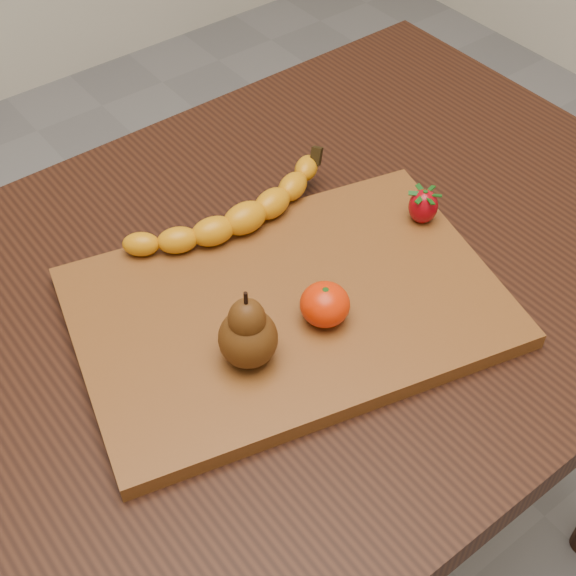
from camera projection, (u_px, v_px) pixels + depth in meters
ground at (294, 563)px, 1.47m from camera, size 3.50×3.50×0.00m
table at (297, 327)px, 0.99m from camera, size 1.00×0.70×0.76m
cutting_board at (288, 307)px, 0.86m from camera, size 0.51×0.40×0.02m
banana at (245, 218)px, 0.92m from camera, size 0.23×0.07×0.04m
pear at (247, 327)px, 0.77m from camera, size 0.07×0.07×0.09m
mandarin at (325, 304)px, 0.82m from camera, size 0.07×0.07×0.04m
strawberry at (423, 205)px, 0.93m from camera, size 0.04×0.04×0.04m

